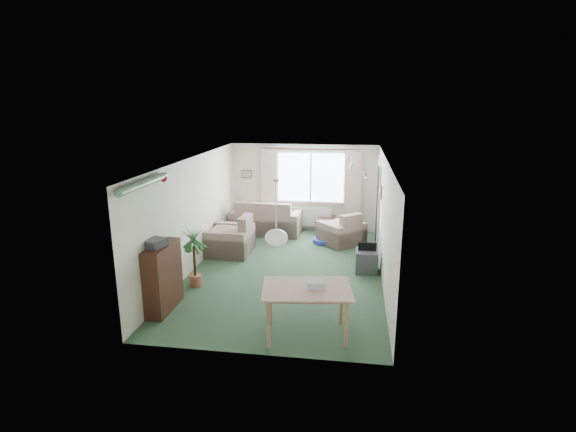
# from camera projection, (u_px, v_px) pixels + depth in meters

# --- Properties ---
(ground) EXTENTS (6.50, 6.50, 0.00)m
(ground) POSITION_uv_depth(u_px,v_px,m) (286.00, 271.00, 9.60)
(ground) COLOR #2A462E
(window) EXTENTS (1.80, 0.03, 1.30)m
(window) POSITION_uv_depth(u_px,v_px,m) (311.00, 177.00, 12.28)
(window) COLOR white
(curtain_rod) EXTENTS (2.60, 0.03, 0.03)m
(curtain_rod) POSITION_uv_depth(u_px,v_px,m) (311.00, 149.00, 12.01)
(curtain_rod) COLOR black
(curtain_left) EXTENTS (0.45, 0.08, 2.00)m
(curtain_left) POSITION_uv_depth(u_px,v_px,m) (269.00, 185.00, 12.41)
(curtain_left) COLOR beige
(curtain_right) EXTENTS (0.45, 0.08, 2.00)m
(curtain_right) POSITION_uv_depth(u_px,v_px,m) (353.00, 187.00, 12.08)
(curtain_right) COLOR beige
(radiator) EXTENTS (1.20, 0.10, 0.55)m
(radiator) POSITION_uv_depth(u_px,v_px,m) (310.00, 216.00, 12.52)
(radiator) COLOR white
(doorway) EXTENTS (0.03, 0.95, 2.00)m
(doorway) POSITION_uv_depth(u_px,v_px,m) (378.00, 206.00, 11.17)
(doorway) COLOR black
(pendant_lamp) EXTENTS (0.36, 0.36, 0.36)m
(pendant_lamp) POSITION_uv_depth(u_px,v_px,m) (276.00, 238.00, 7.00)
(pendant_lamp) COLOR white
(tinsel_garland) EXTENTS (1.60, 1.60, 0.12)m
(tinsel_garland) POSITION_uv_depth(u_px,v_px,m) (144.00, 183.00, 7.09)
(tinsel_garland) COLOR #196626
(bauble_cluster_a) EXTENTS (0.20, 0.20, 0.20)m
(bauble_cluster_a) POSITION_uv_depth(u_px,v_px,m) (351.00, 164.00, 9.72)
(bauble_cluster_a) COLOR silver
(bauble_cluster_b) EXTENTS (0.20, 0.20, 0.20)m
(bauble_cluster_b) POSITION_uv_depth(u_px,v_px,m) (367.00, 173.00, 8.53)
(bauble_cluster_b) COLOR silver
(wall_picture_back) EXTENTS (0.28, 0.03, 0.22)m
(wall_picture_back) POSITION_uv_depth(u_px,v_px,m) (247.00, 174.00, 12.53)
(wall_picture_back) COLOR brown
(wall_picture_right) EXTENTS (0.03, 0.24, 0.30)m
(wall_picture_right) POSITION_uv_depth(u_px,v_px,m) (381.00, 192.00, 10.08)
(wall_picture_right) COLOR brown
(sofa) EXTENTS (1.91, 1.07, 0.93)m
(sofa) POSITION_uv_depth(u_px,v_px,m) (267.00, 217.00, 12.25)
(sofa) COLOR beige
(sofa) RESTS_ON ground
(armchair_corner) EXTENTS (1.30, 1.30, 0.85)m
(armchair_corner) POSITION_uv_depth(u_px,v_px,m) (342.00, 228.00, 11.34)
(armchair_corner) COLOR #C2B393
(armchair_corner) RESTS_ON ground
(armchair_left) EXTENTS (1.02, 1.07, 0.94)m
(armchair_left) POSITION_uv_depth(u_px,v_px,m) (230.00, 234.00, 10.63)
(armchair_left) COLOR beige
(armchair_left) RESTS_ON ground
(coffee_table) EXTENTS (1.02, 0.64, 0.44)m
(coffee_table) POSITION_uv_depth(u_px,v_px,m) (334.00, 228.00, 12.05)
(coffee_table) COLOR black
(coffee_table) RESTS_ON ground
(photo_frame) EXTENTS (0.12, 0.04, 0.16)m
(photo_frame) POSITION_uv_depth(u_px,v_px,m) (334.00, 217.00, 11.96)
(photo_frame) COLOR #4D3328
(photo_frame) RESTS_ON coffee_table
(bookshelf) EXTENTS (0.33, 0.97, 1.18)m
(bookshelf) POSITION_uv_depth(u_px,v_px,m) (163.00, 278.00, 7.74)
(bookshelf) COLOR black
(bookshelf) RESTS_ON ground
(hifi_box) EXTENTS (0.37, 0.41, 0.14)m
(hifi_box) POSITION_uv_depth(u_px,v_px,m) (155.00, 243.00, 7.48)
(hifi_box) COLOR #343539
(hifi_box) RESTS_ON bookshelf
(houseplant) EXTENTS (0.65, 0.65, 1.19)m
(houseplant) POSITION_uv_depth(u_px,v_px,m) (194.00, 257.00, 8.72)
(houseplant) COLOR #216124
(houseplant) RESTS_ON ground
(dining_table) EXTENTS (1.35, 0.99, 0.78)m
(dining_table) POSITION_uv_depth(u_px,v_px,m) (307.00, 312.00, 6.91)
(dining_table) COLOR tan
(dining_table) RESTS_ON ground
(gift_box) EXTENTS (0.28, 0.22, 0.12)m
(gift_box) POSITION_uv_depth(u_px,v_px,m) (316.00, 285.00, 6.81)
(gift_box) COLOR silver
(gift_box) RESTS_ON dining_table
(tv_cube) EXTENTS (0.47, 0.51, 0.46)m
(tv_cube) POSITION_uv_depth(u_px,v_px,m) (367.00, 261.00, 9.56)
(tv_cube) COLOR #3B3C40
(tv_cube) RESTS_ON ground
(pet_bed) EXTENTS (0.71, 0.71, 0.11)m
(pet_bed) POSITION_uv_depth(u_px,v_px,m) (324.00, 241.00, 11.49)
(pet_bed) COLOR navy
(pet_bed) RESTS_ON ground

